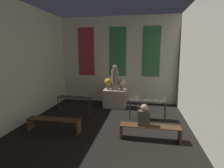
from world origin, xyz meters
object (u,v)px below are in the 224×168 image
Objects in this scene: flower_vase_right at (122,83)px; person_seated at (144,116)px; pew_back_left at (54,122)px; pew_back_right at (150,130)px; flower_vase_left at (108,83)px; altar at (115,98)px; candle_rack_left at (74,99)px; candle_rack_right at (148,103)px; statue at (115,79)px.

person_seated is at bearing -70.84° from flower_vase_right.
pew_back_right is (3.25, 0.00, 0.00)m from pew_back_left.
altar is at bearing -0.00° from flower_vase_left.
candle_rack_left is (-1.22, -1.38, -0.54)m from flower_vase_left.
altar is at bearing 62.43° from pew_back_left.
altar is 1.97× the size of flower_vase_left.
flower_vase_right is at bearing 0.00° from altar.
pew_back_left is (-3.20, -1.73, -0.35)m from candle_rack_right.
person_seated reaches higher than candle_rack_right.
flower_vase_left is at bearing 119.68° from person_seated.
candle_rack_right is at bearing -41.32° from statue.
altar is 0.76× the size of candle_rack_right.
flower_vase_right is (0.35, 0.00, 0.79)m from altar.
pew_back_right is at bearing -28.54° from candle_rack_left.
pew_back_right is (3.19, -1.73, -0.35)m from candle_rack_left.
candle_rack_right reaches higher than candle_rack_left.
altar is at bearing 117.57° from pew_back_right.
candle_rack_left is at bearing 179.98° from candle_rack_right.
person_seated is (2.99, -1.73, 0.08)m from candle_rack_left.
statue reaches higher than candle_rack_right.
candle_rack_right is at bearing 28.47° from pew_back_left.
candle_rack_right is (1.57, -1.38, -0.75)m from statue.
altar is 0.60× the size of pew_back_left.
flower_vase_left is 3.61m from person_seated.
flower_vase_left reaches higher than pew_back_right.
flower_vase_right reaches higher than pew_back_left.
flower_vase_left reaches higher than pew_back_left.
candle_rack_right is at bearing -48.44° from flower_vase_right.
candle_rack_left is at bearing -144.16° from flower_vase_right.
flower_vase_left reaches higher than person_seated.
pew_back_left is 3.08m from person_seated.
pew_back_right is (1.63, -3.11, -1.11)m from statue.
statue is 0.84× the size of candle_rack_right.
flower_vase_right is at bearing 0.00° from flower_vase_left.
pew_back_right is (1.97, -3.11, -0.90)m from flower_vase_left.
pew_back_right is at bearing -88.17° from candle_rack_right.
statue is 3.68m from pew_back_left.
flower_vase_left reaches higher than candle_rack_right.
person_seated reaches higher than altar.
statue is at bearing 41.42° from candle_rack_left.
person_seated is (1.08, -3.11, -0.47)m from flower_vase_right.
statue is 3.68m from pew_back_right.
pew_back_right is 0.47m from person_seated.
person_seated is at bearing -65.36° from statue.
altar is 2.11m from candle_rack_right.
pew_back_right is at bearing -67.66° from flower_vase_right.
flower_vase_right reaches higher than candle_rack_left.
candle_rack_right reaches higher than pew_back_left.
candle_rack_right is (1.22, -1.38, -0.54)m from flower_vase_right.
altar is 1.00m from statue.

